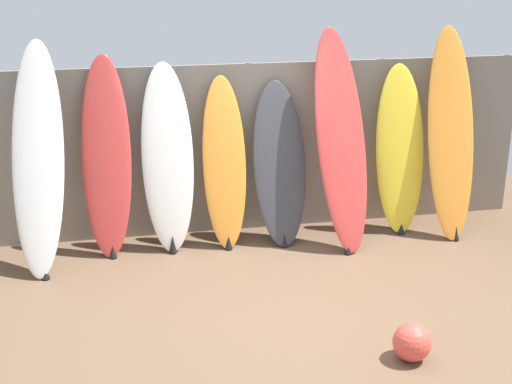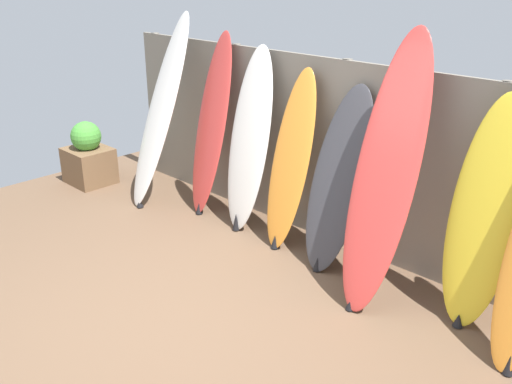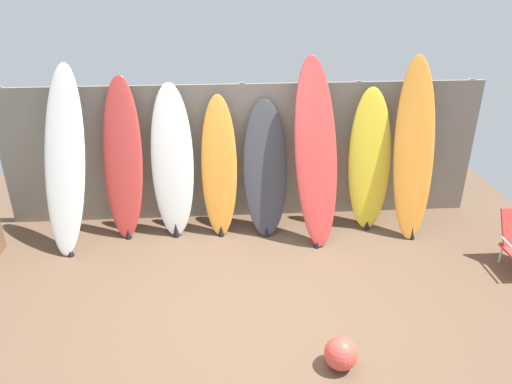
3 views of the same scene
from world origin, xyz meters
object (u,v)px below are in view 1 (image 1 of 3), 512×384
Objects in this scene: surfboard_white_0 at (38,159)px; surfboard_yellow_6 at (400,150)px; surfboard_orange_7 at (451,135)px; surfboard_orange_3 at (224,164)px; beach_ball at (412,342)px; surfboard_red_1 at (107,159)px; surfboard_red_5 at (341,141)px; surfboard_charcoal_4 at (280,165)px; surfboard_white_2 at (168,160)px.

surfboard_white_0 reaches higher than surfboard_yellow_6.
surfboard_yellow_6 is 0.83× the size of surfboard_orange_7.
surfboard_white_0 is 1.24× the size of surfboard_orange_3.
surfboard_red_1 is at bearing 130.94° from beach_ball.
surfboard_orange_3 is at bearing 170.30° from surfboard_red_5.
surfboard_white_0 is 3.73m from beach_ball.
surfboard_orange_7 is at bearing 3.48° from surfboard_red_5.
surfboard_yellow_6 is (3.04, -0.01, -0.08)m from surfboard_red_1.
surfboard_orange_3 reaches higher than surfboard_charcoal_4.
surfboard_orange_7 is at bearing -2.39° from surfboard_red_1.
beach_ball is at bearing -49.06° from surfboard_red_1.
surfboard_orange_3 is 0.79× the size of surfboard_red_5.
surfboard_orange_7 reaches higher than beach_ball.
surfboard_orange_7 is (2.38, -0.12, 0.22)m from surfboard_orange_3.
surfboard_white_0 reaches higher than beach_ball.
beach_ball is (0.44, -2.47, -0.66)m from surfboard_charcoal_4.
surfboard_white_0 is 1.19× the size of surfboard_yellow_6.
surfboard_red_1 is at bearing 174.51° from surfboard_red_5.
surfboard_charcoal_4 is 0.67m from surfboard_red_5.
surfboard_charcoal_4 is (1.14, -0.02, -0.12)m from surfboard_white_2.
surfboard_white_0 is at bearing -161.80° from surfboard_red_1.
surfboard_white_0 is at bearing -171.08° from surfboard_white_2.
surfboard_white_2 is at bearing 122.39° from beach_ball.
surfboard_orange_7 reaches higher than surfboard_yellow_6.
surfboard_orange_7 is at bearing -15.16° from surfboard_yellow_6.
surfboard_red_1 reaches higher than beach_ball.
surfboard_yellow_6 is (3.66, 0.19, -0.17)m from surfboard_white_0.
surfboard_white_2 is 1.09× the size of surfboard_orange_3.
surfboard_red_5 is at bearing -0.36° from surfboard_white_0.
surfboard_orange_7 is at bearing -3.56° from surfboard_charcoal_4.
surfboard_white_0 is 2.37m from surfboard_charcoal_4.
surfboard_red_1 is 1.10× the size of surfboard_yellow_6.
surfboard_white_0 reaches higher than surfboard_red_1.
surfboard_orange_7 is 2.87m from beach_ball.
surfboard_red_5 reaches higher than surfboard_white_0.
beach_ball is (-1.36, -2.36, -0.92)m from surfboard_orange_7.
surfboard_white_0 reaches higher than surfboard_charcoal_4.
surfboard_orange_3 is (1.16, -0.02, -0.12)m from surfboard_red_1.
surfboard_white_0 is 1.30× the size of surfboard_charcoal_4.
surfboard_red_5 is at bearing -5.49° from surfboard_red_1.
surfboard_red_1 is 0.91× the size of surfboard_orange_7.
surfboard_red_1 is at bearing 178.71° from surfboard_white_2.
surfboard_orange_3 is 5.92× the size of beach_ball.
surfboard_white_2 is 1.74m from surfboard_red_5.
surfboard_orange_7 reaches higher than surfboard_white_2.
beach_ball is at bearing -93.53° from surfboard_red_5.
surfboard_red_5 is 2.47m from beach_ball.
surfboard_yellow_6 is at bearing 70.84° from beach_ball.
surfboard_white_2 is at bearing 178.89° from surfboard_charcoal_4.
surfboard_red_1 reaches higher than surfboard_yellow_6.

